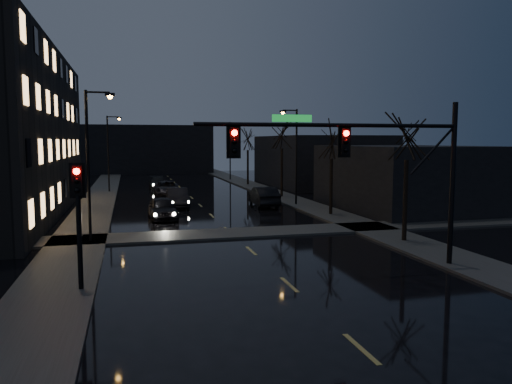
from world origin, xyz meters
TOP-DOWN VIEW (x-y plane):
  - sidewalk_left at (-8.50, 35.00)m, footprint 3.00×140.00m
  - sidewalk_right at (8.50, 35.00)m, footprint 3.00×140.00m
  - sidewalk_cross at (0.00, 18.50)m, footprint 40.00×3.00m
  - commercial_right_near at (15.50, 26.00)m, footprint 10.00×14.00m
  - commercial_right_far at (17.00, 48.00)m, footprint 12.00×18.00m
  - far_block at (-3.00, 78.00)m, footprint 22.00×10.00m
  - signal_mast at (3.85, 9.00)m, footprint 11.11×0.41m
  - signal_pole_left at (-7.50, 8.99)m, footprint 0.35×0.41m
  - tree_near at (8.40, 14.00)m, footprint 3.52×3.52m
  - tree_mid_a at (8.40, 24.00)m, footprint 3.30×3.30m
  - tree_mid_b at (8.40, 36.00)m, footprint 3.74×3.74m
  - tree_far at (8.40, 50.00)m, footprint 3.43×3.43m
  - streetlight_l_near at (-7.58, 18.00)m, footprint 1.53×0.28m
  - streetlight_l_far at (-7.58, 45.00)m, footprint 1.53×0.28m
  - streetlight_r_mid at (7.58, 30.00)m, footprint 1.53×0.28m
  - streetlight_r_far at (7.58, 58.00)m, footprint 1.53×0.28m
  - oncoming_car_a at (-3.57, 25.21)m, footprint 2.00×4.61m
  - oncoming_car_b at (-1.93, 31.46)m, footprint 1.71×4.70m
  - oncoming_car_c at (-2.17, 40.21)m, footprint 2.55×5.33m
  - oncoming_car_d at (-2.60, 47.83)m, footprint 1.94×4.72m
  - lead_car at (5.04, 30.23)m, footprint 1.89×5.02m

SIDE VIEW (x-z plane):
  - sidewalk_left at x=-8.50m, z-range 0.00..0.12m
  - sidewalk_right at x=8.50m, z-range 0.00..0.12m
  - sidewalk_cross at x=0.00m, z-range 0.00..0.12m
  - oncoming_car_d at x=-2.60m, z-range 0.00..1.37m
  - oncoming_car_c at x=-2.17m, z-range 0.00..1.47m
  - oncoming_car_b at x=-1.93m, z-range 0.00..1.54m
  - oncoming_car_a at x=-3.57m, z-range 0.00..1.55m
  - lead_car at x=5.04m, z-range 0.00..1.64m
  - commercial_right_near at x=15.50m, z-range 0.00..5.00m
  - commercial_right_far at x=17.00m, z-range 0.00..6.00m
  - signal_pole_left at x=-7.50m, z-range 0.75..5.27m
  - far_block at x=-3.00m, z-range 0.00..8.00m
  - streetlight_l_near at x=-7.58m, z-range 0.77..8.77m
  - streetlight_l_far at x=-7.58m, z-range 0.77..8.77m
  - streetlight_r_mid at x=7.58m, z-range 0.77..8.77m
  - streetlight_r_far at x=7.58m, z-range 0.77..8.77m
  - signal_mast at x=3.85m, z-range 1.37..8.37m
  - tree_mid_a at x=8.40m, z-range 2.04..9.61m
  - tree_far at x=8.40m, z-range 2.12..10.00m
  - tree_near at x=8.40m, z-range 2.18..10.26m
  - tree_mid_b at x=8.40m, z-range 2.32..10.90m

